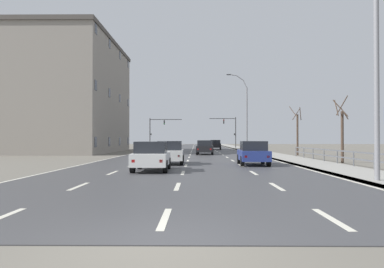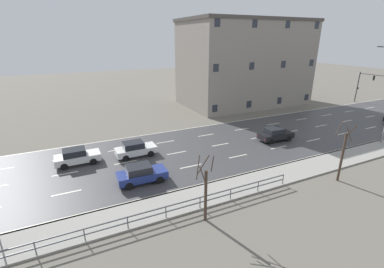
{
  "view_description": "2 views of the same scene",
  "coord_description": "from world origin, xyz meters",
  "px_view_note": "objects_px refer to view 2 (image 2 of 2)",
  "views": [
    {
      "loc": [
        0.67,
        -5.98,
        1.69
      ],
      "look_at": [
        -0.14,
        63.42,
        2.65
      ],
      "focal_mm": 35.42,
      "sensor_mm": 36.0,
      "label": 1
    },
    {
      "loc": [
        24.26,
        13.84,
        11.52
      ],
      "look_at": [
        0.0,
        25.4,
        1.87
      ],
      "focal_mm": 25.15,
      "sensor_mm": 36.0,
      "label": 2
    }
  ],
  "objects_px": {
    "car_far_right": "(77,156)",
    "traffic_signal_left": "(365,83)",
    "car_distant": "(275,134)",
    "brick_building": "(244,63)",
    "car_near_left": "(141,174)",
    "car_mid_centre": "(135,149)"
  },
  "relations": [
    {
      "from": "car_far_right",
      "to": "traffic_signal_left",
      "type": "bearing_deg",
      "value": 95.18
    },
    {
      "from": "car_distant",
      "to": "brick_building",
      "type": "bearing_deg",
      "value": 159.08
    },
    {
      "from": "traffic_signal_left",
      "to": "car_distant",
      "type": "xyz_separation_m",
      "value": [
        8.31,
        -28.06,
        -2.97
      ]
    },
    {
      "from": "car_far_right",
      "to": "car_near_left",
      "type": "height_order",
      "value": "same"
    },
    {
      "from": "car_distant",
      "to": "brick_building",
      "type": "xyz_separation_m",
      "value": [
        -18.01,
        8.04,
        6.49
      ]
    },
    {
      "from": "traffic_signal_left",
      "to": "car_near_left",
      "type": "xyz_separation_m",
      "value": [
        11.06,
        -44.97,
        -2.97
      ]
    },
    {
      "from": "car_near_left",
      "to": "traffic_signal_left",
      "type": "bearing_deg",
      "value": 105.54
    },
    {
      "from": "car_mid_centre",
      "to": "traffic_signal_left",
      "type": "bearing_deg",
      "value": 96.11
    },
    {
      "from": "traffic_signal_left",
      "to": "car_near_left",
      "type": "relative_size",
      "value": 1.43
    },
    {
      "from": "car_near_left",
      "to": "brick_building",
      "type": "height_order",
      "value": "brick_building"
    },
    {
      "from": "car_near_left",
      "to": "car_distant",
      "type": "height_order",
      "value": "same"
    },
    {
      "from": "brick_building",
      "to": "car_near_left",
      "type": "bearing_deg",
      "value": -50.24
    },
    {
      "from": "car_near_left",
      "to": "brick_building",
      "type": "relative_size",
      "value": 0.19
    },
    {
      "from": "car_distant",
      "to": "brick_building",
      "type": "relative_size",
      "value": 0.19
    },
    {
      "from": "traffic_signal_left",
      "to": "car_near_left",
      "type": "height_order",
      "value": "traffic_signal_left"
    },
    {
      "from": "brick_building",
      "to": "car_mid_centre",
      "type": "bearing_deg",
      "value": -57.57
    },
    {
      "from": "car_far_right",
      "to": "brick_building",
      "type": "xyz_separation_m",
      "value": [
        -14.7,
        29.58,
        6.49
      ]
    },
    {
      "from": "car_far_right",
      "to": "car_distant",
      "type": "xyz_separation_m",
      "value": [
        3.31,
        21.54,
        0.0
      ]
    },
    {
      "from": "car_near_left",
      "to": "car_mid_centre",
      "type": "bearing_deg",
      "value": 172.57
    },
    {
      "from": "car_distant",
      "to": "traffic_signal_left",
      "type": "bearing_deg",
      "value": 109.64
    },
    {
      "from": "traffic_signal_left",
      "to": "car_mid_centre",
      "type": "bearing_deg",
      "value": -82.77
    },
    {
      "from": "car_near_left",
      "to": "car_distant",
      "type": "distance_m",
      "value": 17.13
    }
  ]
}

